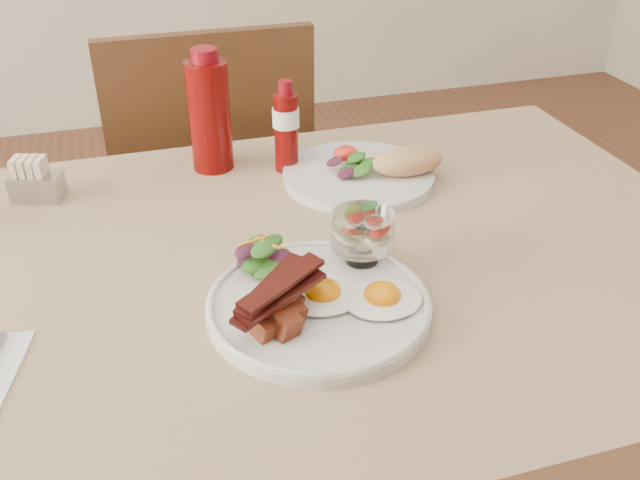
# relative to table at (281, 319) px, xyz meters

# --- Properties ---
(table) EXTENTS (1.33, 0.88, 0.75)m
(table) POSITION_rel_table_xyz_m (0.00, 0.00, 0.00)
(table) COLOR #502F19
(table) RESTS_ON ground
(chair_far) EXTENTS (0.42, 0.42, 0.93)m
(chair_far) POSITION_rel_table_xyz_m (0.00, 0.66, -0.14)
(chair_far) COLOR #502F19
(chair_far) RESTS_ON ground
(main_plate) EXTENTS (0.28, 0.28, 0.02)m
(main_plate) POSITION_rel_table_xyz_m (0.02, -0.11, 0.10)
(main_plate) COLOR silver
(main_plate) RESTS_ON table
(fried_eggs) EXTENTS (0.19, 0.14, 0.03)m
(fried_eggs) POSITION_rel_table_xyz_m (0.06, -0.12, 0.11)
(fried_eggs) COLOR white
(fried_eggs) RESTS_ON main_plate
(bacon_potato_pile) EXTENTS (0.13, 0.10, 0.06)m
(bacon_potato_pile) POSITION_rel_table_xyz_m (-0.03, -0.14, 0.13)
(bacon_potato_pile) COLOR maroon
(bacon_potato_pile) RESTS_ON main_plate
(side_salad) EXTENTS (0.08, 0.08, 0.04)m
(side_salad) POSITION_rel_table_xyz_m (-0.02, -0.02, 0.12)
(side_salad) COLOR #295516
(side_salad) RESTS_ON main_plate
(fruit_cup) EXTENTS (0.08, 0.08, 0.08)m
(fruit_cup) POSITION_rel_table_xyz_m (0.11, -0.04, 0.15)
(fruit_cup) COLOR white
(fruit_cup) RESTS_ON main_plate
(second_plate) EXTENTS (0.27, 0.25, 0.06)m
(second_plate) POSITION_rel_table_xyz_m (0.21, 0.21, 0.11)
(second_plate) COLOR silver
(second_plate) RESTS_ON table
(ketchup_bottle) EXTENTS (0.07, 0.07, 0.21)m
(ketchup_bottle) POSITION_rel_table_xyz_m (-0.03, 0.34, 0.19)
(ketchup_bottle) COLOR #5D0605
(ketchup_bottle) RESTS_ON table
(hot_sauce_bottle) EXTENTS (0.05, 0.05, 0.16)m
(hot_sauce_bottle) POSITION_rel_table_xyz_m (0.09, 0.29, 0.17)
(hot_sauce_bottle) COLOR #5D0605
(hot_sauce_bottle) RESTS_ON table
(sugar_caddy) EXTENTS (0.09, 0.07, 0.07)m
(sugar_caddy) POSITION_rel_table_xyz_m (-0.32, 0.30, 0.12)
(sugar_caddy) COLOR #B1B1B6
(sugar_caddy) RESTS_ON table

